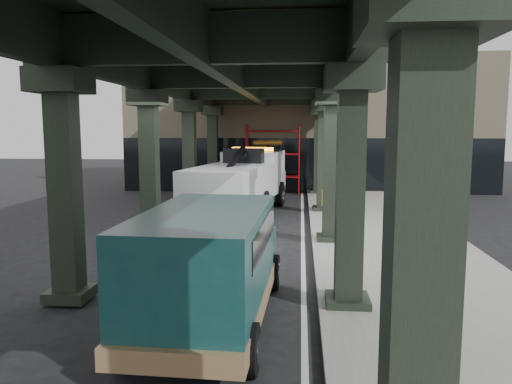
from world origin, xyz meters
The scene contains 8 objects.
ground centered at (0.00, 0.00, 0.00)m, with size 90.00×90.00×0.00m, color black.
sidewalk centered at (4.50, 2.00, 0.07)m, with size 5.00×40.00×0.15m, color gray.
lane_stripe centered at (1.70, 2.00, 0.01)m, with size 0.12×38.00×0.01m, color silver.
viaduct centered at (-0.40, 2.00, 5.46)m, with size 7.40×32.00×6.40m.
building centered at (2.00, 20.00, 4.00)m, with size 22.00×10.00×8.00m, color #C6B793.
scaffolding centered at (0.00, 14.64, 2.11)m, with size 3.08×0.88×4.00m.
tow_truck centered at (-0.98, 7.56, 1.47)m, with size 3.80×9.46×3.02m.
towed_van centered at (-0.09, -5.07, 1.24)m, with size 2.45×5.76×2.31m.
Camera 1 is at (1.60, -14.13, 3.78)m, focal length 35.00 mm.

